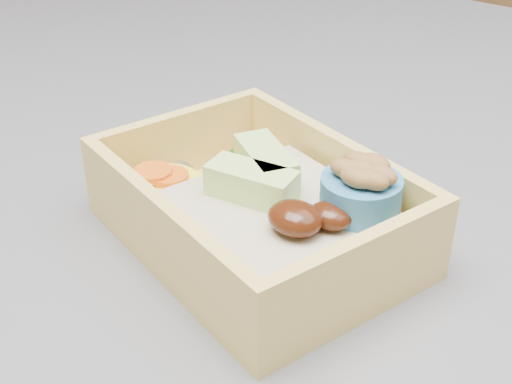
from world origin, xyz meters
The scene contains 1 object.
bento_box centered at (0.15, -0.22, 0.94)m, with size 0.21×0.17×0.06m.
Camera 1 is at (0.34, -0.50, 1.16)m, focal length 50.00 mm.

